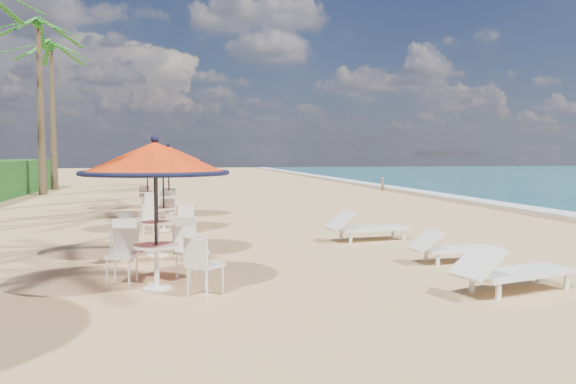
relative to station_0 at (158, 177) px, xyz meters
name	(u,v)px	position (x,y,z in m)	size (l,w,h in m)	color
ground	(438,280)	(4.64, -0.31, -1.79)	(160.00, 160.00, 0.00)	tan
foam_strip	(543,211)	(13.94, 9.69, -1.79)	(1.20, 140.00, 0.04)	white
wetsand_band	(522,211)	(13.04, 9.69, -1.79)	(1.40, 140.00, 0.02)	olive
station_0	(158,177)	(0.00, 0.00, 0.00)	(2.34, 2.34, 2.44)	black
station_1	(155,171)	(-0.14, 2.92, 0.02)	(2.36, 2.36, 2.46)	black
station_2	(163,173)	(-0.03, 6.89, -0.17)	(2.12, 2.20, 2.21)	black
station_3	(167,163)	(0.04, 10.46, 0.05)	(2.41, 2.41, 2.51)	black
station_4	(148,164)	(-0.76, 13.74, -0.05)	(2.18, 2.18, 2.28)	black
lounger_near	(510,270)	(5.32, -1.37, -1.43)	(2.19, 1.17, 0.75)	white
lounger_mid	(452,247)	(5.63, 1.03, -1.48)	(1.86, 0.68, 0.66)	white
lounger_far	(365,227)	(4.86, 4.05, -1.43)	(2.16, 0.96, 0.75)	white
palm_6	(38,34)	(-6.49, 22.25, 6.54)	(5.00, 5.00, 9.12)	brown
palm_7	(51,55)	(-6.81, 26.85, 6.26)	(5.00, 5.00, 8.82)	brown
person	(383,184)	(11.94, 21.18, -1.35)	(0.32, 0.21, 0.87)	#895A45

